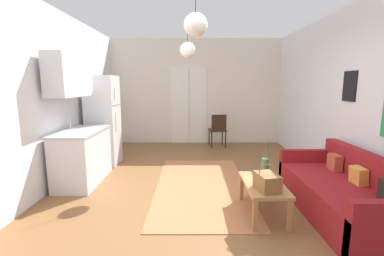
{
  "coord_description": "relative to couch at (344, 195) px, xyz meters",
  "views": [
    {
      "loc": [
        -0.1,
        -3.44,
        1.64
      ],
      "look_at": [
        -0.09,
        1.6,
        0.79
      ],
      "focal_mm": 24.91,
      "sensor_mm": 36.0,
      "label": 1
    }
  ],
  "objects": [
    {
      "name": "handbag",
      "position": [
        -1.04,
        -0.2,
        0.25
      ],
      "size": [
        0.28,
        0.35,
        0.31
      ],
      "color": "brown",
      "rests_on": "coffee_table"
    },
    {
      "name": "area_rug",
      "position": [
        -1.76,
        0.95,
        -0.26
      ],
      "size": [
        1.44,
        2.82,
        0.01
      ],
      "primitive_type": "cube",
      "color": "#B26B42",
      "rests_on": "ground_plane"
    },
    {
      "name": "ground_plane",
      "position": [
        -1.81,
        0.3,
        -0.31
      ],
      "size": [
        5.16,
        8.37,
        0.1
      ],
      "primitive_type": "cube",
      "color": "brown"
    },
    {
      "name": "pendant_lamp_near",
      "position": [
        -1.88,
        -0.19,
        1.99
      ],
      "size": [
        0.25,
        0.25,
        0.7
      ],
      "color": "black"
    },
    {
      "name": "bamboo_vase",
      "position": [
        -0.94,
        0.25,
        0.28
      ],
      "size": [
        0.1,
        0.1,
        0.47
      ],
      "color": "#47704C",
      "rests_on": "coffee_table"
    },
    {
      "name": "wall_right",
      "position": [
        0.52,
        0.3,
        1.15
      ],
      "size": [
        0.12,
        7.97,
        2.83
      ],
      "color": "silver",
      "rests_on": "ground_plane"
    },
    {
      "name": "wall_back",
      "position": [
        -1.82,
        4.23,
        1.14
      ],
      "size": [
        4.76,
        0.13,
        2.83
      ],
      "color": "silver",
      "rests_on": "ground_plane"
    },
    {
      "name": "pendant_lamp_far",
      "position": [
        -2.0,
        1.78,
        1.97
      ],
      "size": [
        0.29,
        0.29,
        0.74
      ],
      "color": "black"
    },
    {
      "name": "coffee_table",
      "position": [
        -1.02,
        0.02,
        0.09
      ],
      "size": [
        0.47,
        0.89,
        0.41
      ],
      "color": "#A87542",
      "rests_on": "ground_plane"
    },
    {
      "name": "kitchen_counter",
      "position": [
        -3.77,
        1.16,
        0.54
      ],
      "size": [
        0.61,
        1.22,
        2.1
      ],
      "color": "silver",
      "rests_on": "ground_plane"
    },
    {
      "name": "accent_chair",
      "position": [
        -1.25,
        3.61,
        0.23
      ],
      "size": [
        0.47,
        0.45,
        0.86
      ],
      "rotation": [
        0.0,
        0.0,
        3.27
      ],
      "color": "black",
      "rests_on": "ground_plane"
    },
    {
      "name": "refrigerator",
      "position": [
        -3.72,
        2.21,
        0.63
      ],
      "size": [
        0.59,
        0.62,
        1.79
      ],
      "color": "white",
      "rests_on": "ground_plane"
    },
    {
      "name": "wall_left",
      "position": [
        -4.14,
        0.3,
        1.15
      ],
      "size": [
        0.12,
        7.97,
        2.83
      ],
      "color": "silver",
      "rests_on": "ground_plane"
    },
    {
      "name": "couch",
      "position": [
        0.0,
        0.0,
        0.0
      ],
      "size": [
        0.87,
        1.96,
        0.78
      ],
      "color": "maroon",
      "rests_on": "ground_plane"
    }
  ]
}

